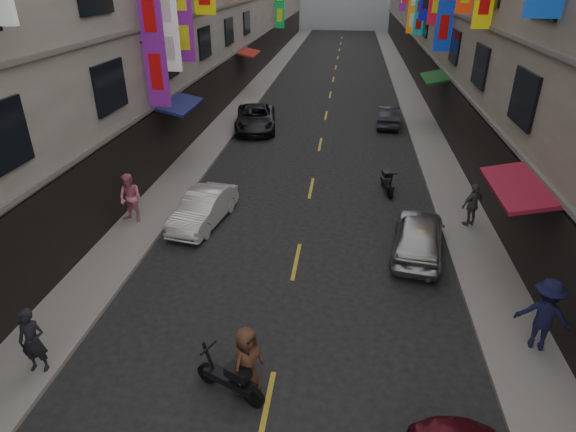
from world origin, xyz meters
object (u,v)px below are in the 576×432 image
(pedestrian_lnear, at_px, (33,341))
(pedestrian_rnear, at_px, (544,314))
(car_right_mid, at_px, (419,235))
(car_right_far, at_px, (389,116))
(car_left_far, at_px, (255,118))
(pedestrian_rfar, at_px, (473,205))
(scooter_crossing, at_px, (231,379))
(scooter_far_right, at_px, (387,182))
(car_left_mid, at_px, (203,208))
(pedestrian_crossing, at_px, (247,361))
(pedestrian_lfar, at_px, (130,198))

(pedestrian_lnear, height_order, pedestrian_rnear, pedestrian_rnear)
(car_right_mid, xyz_separation_m, pedestrian_lnear, (-9.33, -6.60, 0.28))
(car_right_far, bearing_deg, pedestrian_lnear, 71.71)
(car_left_far, bearing_deg, pedestrian_lnear, -103.05)
(car_left_far, height_order, pedestrian_rfar, pedestrian_rfar)
(scooter_crossing, height_order, car_right_far, car_right_far)
(scooter_far_right, height_order, car_left_far, car_left_far)
(car_left_mid, xyz_separation_m, car_right_mid, (7.63, -1.20, 0.06))
(car_right_far, height_order, pedestrian_rfar, pedestrian_rfar)
(scooter_far_right, xyz_separation_m, pedestrian_lnear, (-8.62, -11.60, 0.52))
(car_left_mid, relative_size, pedestrian_rnear, 1.93)
(pedestrian_rfar, height_order, pedestrian_crossing, pedestrian_rfar)
(pedestrian_lfar, bearing_deg, pedestrian_rnear, -8.10)
(pedestrian_lnear, xyz_separation_m, pedestrian_crossing, (4.92, 0.08, -0.10))
(car_left_mid, height_order, pedestrian_rfar, pedestrian_rfar)
(pedestrian_rnear, xyz_separation_m, pedestrian_crossing, (-6.82, -2.17, -0.23))
(car_right_far, bearing_deg, pedestrian_rnear, 102.13)
(car_left_far, xyz_separation_m, car_right_mid, (7.93, -13.29, -0.01))
(pedestrian_rfar, relative_size, pedestrian_crossing, 0.94)
(pedestrian_rnear, bearing_deg, pedestrian_lnear, 30.72)
(scooter_crossing, relative_size, car_left_mid, 0.45)
(scooter_crossing, relative_size, pedestrian_lfar, 0.91)
(scooter_crossing, height_order, car_left_far, car_left_far)
(car_right_mid, relative_size, pedestrian_lfar, 2.16)
(car_left_far, distance_m, car_right_mid, 15.48)
(scooter_far_right, distance_m, pedestrian_crossing, 12.11)
(car_left_mid, distance_m, car_left_far, 12.09)
(car_right_far, bearing_deg, pedestrian_crossing, 83.48)
(car_left_far, height_order, car_right_far, car_left_far)
(car_left_far, relative_size, car_right_far, 1.36)
(pedestrian_lnear, distance_m, pedestrian_crossing, 4.92)
(scooter_crossing, distance_m, car_left_far, 20.22)
(car_right_far, bearing_deg, scooter_far_right, 91.14)
(scooter_far_right, xyz_separation_m, car_right_far, (0.67, 10.04, 0.16))
(car_right_mid, relative_size, pedestrian_rnear, 2.06)
(pedestrian_lnear, bearing_deg, pedestrian_lfar, 90.95)
(scooter_crossing, bearing_deg, scooter_far_right, 5.80)
(pedestrian_lfar, bearing_deg, scooter_crossing, -39.68)
(pedestrian_rnear, relative_size, pedestrian_rfar, 1.20)
(car_left_mid, bearing_deg, pedestrian_rnear, -19.57)
(pedestrian_rfar, bearing_deg, car_left_far, -78.94)
(scooter_far_right, bearing_deg, scooter_crossing, 61.67)
(car_right_mid, bearing_deg, scooter_crossing, 63.33)
(scooter_far_right, relative_size, pedestrian_lnear, 1.07)
(pedestrian_crossing, bearing_deg, pedestrian_lnear, 118.85)
(car_right_mid, bearing_deg, car_left_mid, -0.12)
(pedestrian_lfar, xyz_separation_m, pedestrian_rfar, (12.35, 1.20, -0.12))
(pedestrian_rnear, xyz_separation_m, pedestrian_rfar, (-0.29, 6.41, -0.16))
(scooter_crossing, relative_size, pedestrian_rfar, 1.04)
(car_left_mid, xyz_separation_m, pedestrian_lnear, (-1.70, -7.81, 0.34))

